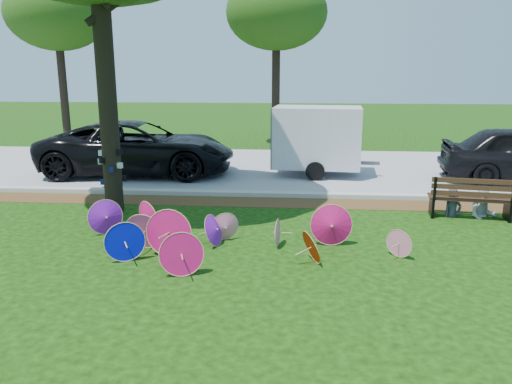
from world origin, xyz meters
TOP-DOWN VIEW (x-y plane):
  - ground at (0.00, 0.00)m, footprint 90.00×90.00m
  - mulch_strip at (0.00, 4.50)m, footprint 90.00×1.00m
  - curb at (0.00, 5.20)m, footprint 90.00×0.30m
  - street at (0.00, 9.35)m, footprint 90.00×8.00m
  - parasol_pile at (-0.46, 0.86)m, footprint 6.50×2.48m
  - black_van at (-3.89, 7.88)m, footprint 6.46×3.27m
  - cargo_trailer at (2.00, 8.19)m, footprint 2.89×1.97m
  - park_bench at (5.41, 3.59)m, footprint 1.96×0.96m
  - person_left at (5.06, 3.64)m, footprint 0.57×0.48m
  - person_right at (5.76, 3.64)m, footprint 0.69×0.57m
  - bg_trees at (1.63, 14.26)m, footprint 27.55×5.24m

SIDE VIEW (x-z plane):
  - ground at x=0.00m, z-range 0.00..0.00m
  - mulch_strip at x=0.00m, z-range 0.00..0.01m
  - street at x=0.00m, z-range 0.00..0.01m
  - curb at x=0.00m, z-range 0.00..0.12m
  - parasol_pile at x=-0.46m, z-range -0.08..0.84m
  - park_bench at x=5.41m, z-range 0.00..0.98m
  - person_right at x=5.76m, z-range 0.00..1.32m
  - person_left at x=5.06m, z-range 0.00..1.32m
  - black_van at x=-3.89m, z-range 0.00..1.75m
  - cargo_trailer at x=2.00m, z-range 0.00..2.53m
  - bg_trees at x=1.63m, z-range 2.07..9.47m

